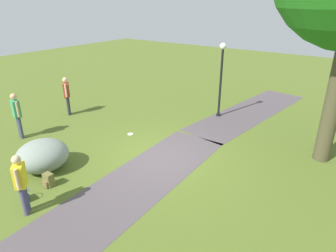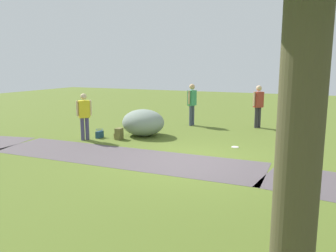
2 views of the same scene
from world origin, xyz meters
name	(u,v)px [view 2 (image 2 of 2)]	position (x,y,z in m)	size (l,w,h in m)	color
ground_plane	(190,161)	(0.00, 0.00, 0.00)	(48.00, 48.00, 0.00)	#536625
footpath_segment_mid	(122,157)	(1.93, 0.37, 0.00)	(8.05, 2.25, 0.01)	#52494E
lawn_boulder	(143,123)	(2.80, -2.52, 0.49)	(1.91, 1.83, 0.98)	gray
woman_with_handbag	(84,113)	(4.29, -1.02, 0.94)	(0.42, 0.43, 1.62)	#474269
man_near_boulder	(258,103)	(-0.75, -5.92, 1.03)	(0.42, 0.43, 1.76)	#312E35
passerby_on_path	(192,101)	(1.94, -5.32, 1.04)	(0.32, 0.51, 1.78)	#3E455D
handbag_on_grass	(100,134)	(4.04, -1.52, 0.14)	(0.30, 0.33, 0.31)	navy
backpack_by_boulder	(119,134)	(3.28, -1.60, 0.19)	(0.27, 0.29, 0.40)	brown
frisbee_on_grass	(235,147)	(-0.74, -2.10, 0.01)	(0.23, 0.23, 0.02)	white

